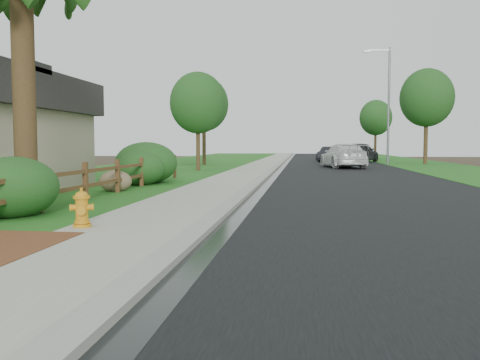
# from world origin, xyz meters

# --- Properties ---
(ground) EXTENTS (120.00, 120.00, 0.00)m
(ground) POSITION_xyz_m (0.00, 0.00, 0.00)
(ground) COLOR #3A2C1F
(road) EXTENTS (8.00, 90.00, 0.02)m
(road) POSITION_xyz_m (4.60, 35.00, 0.01)
(road) COLOR black
(road) RESTS_ON ground
(curb) EXTENTS (0.40, 90.00, 0.12)m
(curb) POSITION_xyz_m (0.40, 35.00, 0.06)
(curb) COLOR gray
(curb) RESTS_ON ground
(wet_gutter) EXTENTS (0.50, 90.00, 0.00)m
(wet_gutter) POSITION_xyz_m (0.75, 35.00, 0.02)
(wet_gutter) COLOR black
(wet_gutter) RESTS_ON road
(sidewalk) EXTENTS (2.20, 90.00, 0.10)m
(sidewalk) POSITION_xyz_m (-0.90, 35.00, 0.05)
(sidewalk) COLOR #9F998A
(sidewalk) RESTS_ON ground
(grass_strip) EXTENTS (1.60, 90.00, 0.06)m
(grass_strip) POSITION_xyz_m (-2.80, 35.00, 0.03)
(grass_strip) COLOR #285518
(grass_strip) RESTS_ON ground
(lawn_near) EXTENTS (9.00, 90.00, 0.04)m
(lawn_near) POSITION_xyz_m (-8.00, 35.00, 0.02)
(lawn_near) COLOR #285518
(lawn_near) RESTS_ON ground
(verge_far) EXTENTS (6.00, 90.00, 0.04)m
(verge_far) POSITION_xyz_m (11.50, 35.00, 0.02)
(verge_far) COLOR #285518
(verge_far) RESTS_ON ground
(ranch_fence) EXTENTS (0.12, 16.92, 1.10)m
(ranch_fence) POSITION_xyz_m (-3.60, 6.40, 0.62)
(ranch_fence) COLOR #4A2A18
(ranch_fence) RESTS_ON ground
(fire_hydrant) EXTENTS (0.46, 0.37, 0.70)m
(fire_hydrant) POSITION_xyz_m (-1.70, 0.76, 0.42)
(fire_hydrant) COLOR #C47E17
(fire_hydrant) RESTS_ON sidewalk
(white_suv) EXTENTS (3.15, 5.79, 1.59)m
(white_suv) POSITION_xyz_m (4.90, 26.83, 0.82)
(white_suv) COLOR silver
(white_suv) RESTS_ON road
(dark_car_mid) EXTENTS (4.08, 5.58, 1.77)m
(dark_car_mid) POSITION_xyz_m (7.20, 37.77, 0.90)
(dark_car_mid) COLOR black
(dark_car_mid) RESTS_ON road
(dark_car_far) EXTENTS (2.66, 4.39, 1.37)m
(dark_car_far) POSITION_xyz_m (4.64, 38.42, 0.70)
(dark_car_far) COLOR black
(dark_car_far) RESTS_ON road
(streetlight) EXTENTS (2.10, 0.31, 9.09)m
(streetlight) POSITION_xyz_m (8.65, 33.19, 5.15)
(streetlight) COLOR slate
(streetlight) RESTS_ON ground
(boulder) EXTENTS (1.18, 0.94, 0.73)m
(boulder) POSITION_xyz_m (-3.90, 8.19, 0.36)
(boulder) COLOR brown
(boulder) RESTS_ON ground
(shrub_b) EXTENTS (1.92, 1.92, 1.32)m
(shrub_b) POSITION_xyz_m (-3.90, 2.27, 0.66)
(shrub_b) COLOR #1D4619
(shrub_b) RESTS_ON ground
(shrub_c) EXTENTS (2.04, 2.04, 1.35)m
(shrub_c) POSITION_xyz_m (-3.90, 10.79, 0.67)
(shrub_c) COLOR #1D4619
(shrub_c) RESTS_ON ground
(shrub_d) EXTENTS (2.91, 2.91, 1.67)m
(shrub_d) POSITION_xyz_m (-3.96, 11.69, 0.84)
(shrub_d) COLOR #1D4619
(shrub_d) RESTS_ON ground
(tree_near_left) EXTENTS (3.29, 3.29, 5.83)m
(tree_near_left) POSITION_xyz_m (-3.96, 21.75, 4.01)
(tree_near_left) COLOR #342015
(tree_near_left) RESTS_ON ground
(tree_mid_left) EXTENTS (3.73, 3.73, 6.66)m
(tree_mid_left) POSITION_xyz_m (-5.24, 30.14, 4.60)
(tree_mid_left) COLOR #342015
(tree_mid_left) RESTS_ON ground
(tree_mid_right) EXTENTS (4.15, 4.15, 7.52)m
(tree_mid_right) POSITION_xyz_m (11.82, 33.82, 5.22)
(tree_mid_right) COLOR #342015
(tree_mid_right) RESTS_ON ground
(tree_far_right) EXTENTS (3.41, 3.41, 6.29)m
(tree_far_right) POSITION_xyz_m (9.84, 47.58, 4.40)
(tree_far_right) COLOR #342015
(tree_far_right) RESTS_ON ground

